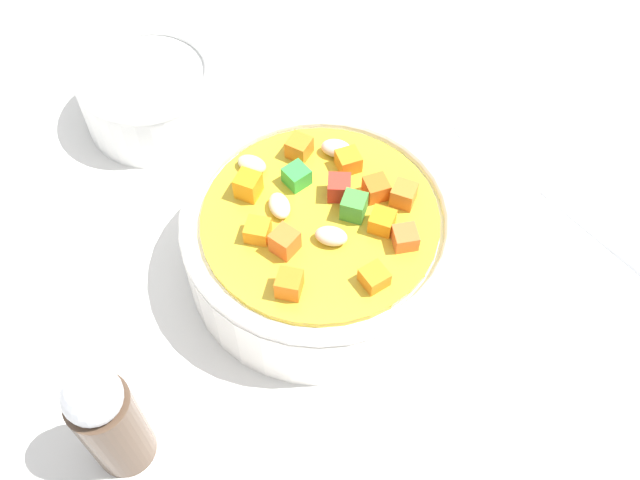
% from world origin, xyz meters
% --- Properties ---
extents(ground_plane, '(1.40, 1.40, 0.02)m').
position_xyz_m(ground_plane, '(0.00, 0.00, -0.01)').
color(ground_plane, silver).
extents(soup_bowl_main, '(0.15, 0.15, 0.06)m').
position_xyz_m(soup_bowl_main, '(0.00, 0.00, 0.03)').
color(soup_bowl_main, white).
rests_on(soup_bowl_main, ground_plane).
extents(spoon, '(0.16, 0.14, 0.01)m').
position_xyz_m(spoon, '(0.12, 0.09, 0.00)').
color(spoon, silver).
rests_on(spoon, ground_plane).
extents(side_bowl_small, '(0.09, 0.09, 0.04)m').
position_xyz_m(side_bowl_small, '(-0.14, 0.10, 0.02)').
color(side_bowl_small, white).
rests_on(side_bowl_small, ground_plane).
extents(pepper_shaker, '(0.03, 0.03, 0.08)m').
position_xyz_m(pepper_shaker, '(-0.07, -0.13, 0.04)').
color(pepper_shaker, '#4C3828').
rests_on(pepper_shaker, ground_plane).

